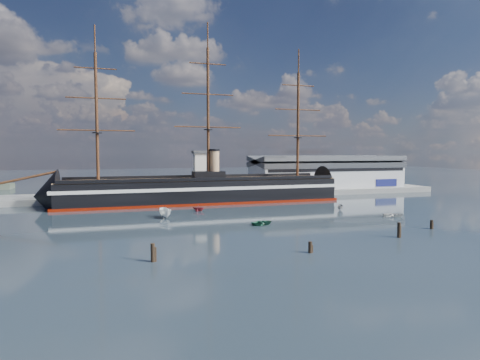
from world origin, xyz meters
name	(u,v)px	position (x,y,z in m)	size (l,w,h in m)	color
ground	(214,211)	(0.00, 40.00, 0.00)	(600.00, 600.00, 0.00)	black
quay	(217,197)	(10.00, 76.00, 0.00)	(180.00, 18.00, 2.00)	slate
warehouse	(326,173)	(58.00, 80.00, 7.98)	(63.00, 21.00, 11.60)	#B7BABC
quay_tower	(200,171)	(3.00, 73.00, 9.75)	(5.00, 5.00, 15.00)	silver
warship	(197,191)	(-0.54, 60.00, 4.04)	(112.89, 16.34, 53.94)	black
motorboat_a	(166,218)	(-14.13, 33.16, 0.00)	(7.74, 2.84, 3.09)	white
motorboat_b	(263,225)	(5.77, 16.80, 0.00)	(3.36, 1.34, 1.57)	#1F593F
motorboat_c	(340,210)	(34.91, 31.49, 0.00)	(4.87, 1.79, 1.95)	gray
motorboat_d	(199,211)	(-3.82, 42.08, 0.00)	(5.53, 2.40, 2.03)	maroon
motorboat_e	(393,217)	(41.72, 17.37, 0.00)	(3.15, 1.26, 1.47)	silver
piling_near_left	(153,262)	(-20.99, -7.08, 0.00)	(0.64, 0.64, 3.52)	black
piling_near_mid	(310,253)	(4.14, -9.38, 0.00)	(0.64, 0.64, 2.57)	black
piling_near_right	(399,238)	(26.04, -3.93, 0.00)	(0.64, 0.64, 3.64)	black
piling_far_right	(431,229)	(38.62, 1.16, 0.00)	(0.64, 0.64, 2.62)	black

